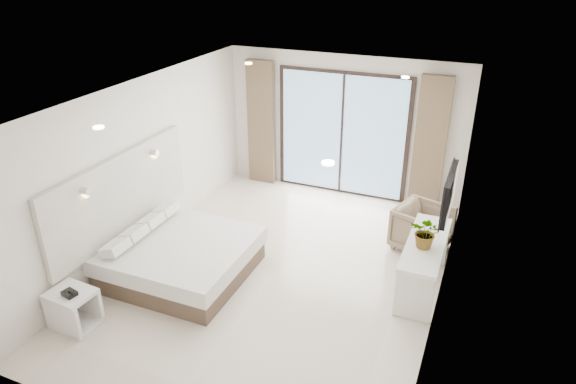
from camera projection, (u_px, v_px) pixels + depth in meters
name	position (u px, v px, depth m)	size (l,w,h in m)	color
ground	(278.00, 273.00, 7.72)	(6.20, 6.20, 0.00)	beige
room_shell	(284.00, 157.00, 7.68)	(4.62, 6.22, 2.72)	silver
bed	(180.00, 257.00, 7.58)	(1.96, 1.87, 0.69)	brown
nightstand	(74.00, 308.00, 6.56)	(0.59, 0.50, 0.51)	white
phone	(69.00, 293.00, 6.38)	(0.17, 0.14, 0.06)	black
console_desk	(425.00, 255.00, 7.13)	(0.51, 1.62, 0.77)	white
plant	(426.00, 236.00, 6.85)	(0.41, 0.45, 0.35)	#33662D
armchair	(423.00, 226.00, 8.18)	(0.79, 0.74, 0.81)	#7E6D53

